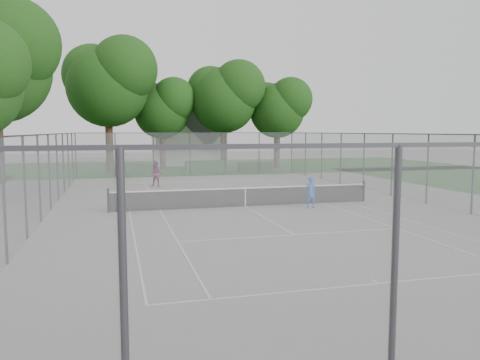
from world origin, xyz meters
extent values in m
plane|color=slate|center=(0.00, 0.00, 0.00)|extent=(120.00, 120.00, 0.00)
cube|color=#194915|center=(0.00, 26.00, 0.00)|extent=(60.00, 20.00, 0.00)
cube|color=silver|center=(0.00, -11.88, 0.01)|extent=(10.97, 0.06, 0.01)
cube|color=silver|center=(0.00, 11.88, 0.01)|extent=(10.97, 0.06, 0.01)
cube|color=silver|center=(-5.49, 0.00, 0.01)|extent=(0.06, 23.77, 0.01)
cube|color=silver|center=(5.49, 0.00, 0.01)|extent=(0.06, 23.77, 0.01)
cube|color=silver|center=(-4.12, 0.00, 0.01)|extent=(0.06, 23.77, 0.01)
cube|color=silver|center=(4.12, 0.00, 0.01)|extent=(0.06, 23.77, 0.01)
cube|color=silver|center=(0.00, -6.40, 0.01)|extent=(8.23, 0.06, 0.01)
cube|color=silver|center=(0.00, 6.40, 0.01)|extent=(8.23, 0.06, 0.01)
cube|color=silver|center=(0.00, 0.00, 0.01)|extent=(0.06, 12.80, 0.01)
cube|color=silver|center=(0.00, -11.73, 0.01)|extent=(0.06, 0.30, 0.01)
cube|color=silver|center=(0.00, 11.73, 0.01)|extent=(0.06, 0.30, 0.01)
cylinder|color=black|center=(-6.39, 0.00, 0.55)|extent=(0.10, 0.10, 1.10)
cylinder|color=black|center=(6.39, 0.00, 0.55)|extent=(0.10, 0.10, 1.10)
cube|color=black|center=(0.00, 0.00, 0.45)|extent=(12.67, 0.01, 0.86)
cube|color=silver|center=(0.00, 0.00, 0.91)|extent=(12.77, 0.03, 0.06)
cube|color=silver|center=(0.00, 0.00, 0.44)|extent=(0.05, 0.02, 0.88)
cylinder|color=#38383D|center=(-9.00, 17.00, 1.75)|extent=(0.08, 0.08, 3.50)
cylinder|color=#38383D|center=(9.00, 17.00, 1.75)|extent=(0.08, 0.08, 3.50)
cube|color=slate|center=(0.00, 17.00, 1.75)|extent=(18.00, 0.02, 3.50)
cube|color=slate|center=(-9.00, 0.00, 1.75)|extent=(0.02, 34.00, 3.50)
cube|color=slate|center=(9.00, 0.00, 1.75)|extent=(0.02, 34.00, 3.50)
cube|color=#38383D|center=(0.00, 17.00, 3.50)|extent=(18.00, 0.05, 0.05)
cube|color=#38383D|center=(-9.00, 0.00, 3.50)|extent=(0.05, 34.00, 0.05)
cube|color=#38383D|center=(9.00, 0.00, 3.50)|extent=(0.05, 34.00, 0.05)
cylinder|color=#321E12|center=(-6.49, 22.12, 2.53)|extent=(0.67, 0.67, 5.07)
sphere|color=#12340E|center=(-6.49, 22.12, 7.59)|extent=(7.21, 7.21, 7.21)
sphere|color=#12340E|center=(-5.05, 21.04, 9.03)|extent=(5.77, 5.77, 5.77)
sphere|color=#12340E|center=(-7.75, 23.02, 8.67)|extent=(5.41, 5.41, 5.41)
cylinder|color=#321E12|center=(-1.62, 23.56, 1.84)|extent=(0.60, 0.60, 3.69)
sphere|color=#12340E|center=(-1.62, 23.56, 5.52)|extent=(5.24, 5.24, 5.24)
sphere|color=#12340E|center=(-0.57, 22.77, 6.57)|extent=(4.19, 4.19, 4.19)
sphere|color=#12340E|center=(-2.54, 24.22, 6.31)|extent=(3.93, 3.93, 3.93)
cylinder|color=#321E12|center=(4.13, 22.40, 2.19)|extent=(0.63, 0.63, 4.38)
sphere|color=#12340E|center=(4.13, 22.40, 6.57)|extent=(6.24, 6.24, 6.24)
sphere|color=#12340E|center=(5.38, 21.47, 7.81)|extent=(4.99, 4.99, 4.99)
sphere|color=#12340E|center=(3.04, 23.18, 7.50)|extent=(4.68, 4.68, 4.68)
cylinder|color=#321E12|center=(9.43, 22.10, 1.88)|extent=(0.61, 0.61, 3.75)
sphere|color=#12340E|center=(9.43, 22.10, 5.62)|extent=(5.34, 5.34, 5.34)
sphere|color=#12340E|center=(10.49, 21.30, 6.69)|extent=(4.27, 4.27, 4.27)
sphere|color=#12340E|center=(8.49, 22.77, 6.42)|extent=(4.00, 4.00, 4.00)
sphere|color=#12340E|center=(-12.30, 12.90, 9.42)|extent=(6.02, 6.02, 6.02)
cube|color=#174A19|center=(-4.32, 18.53, 0.43)|extent=(3.47, 1.04, 0.87)
cube|color=#174A19|center=(1.56, 18.87, 0.53)|extent=(3.37, 0.96, 1.06)
cube|color=#174A19|center=(6.12, 18.68, 0.44)|extent=(2.93, 1.07, 0.88)
cube|color=white|center=(1.66, 29.57, 2.74)|extent=(7.30, 5.48, 5.48)
cube|color=#4B4B50|center=(1.66, 29.57, 5.48)|extent=(7.23, 5.66, 7.23)
imported|color=#3154B8|center=(2.87, -1.20, 0.76)|extent=(0.57, 0.38, 1.51)
imported|color=#6D2452|center=(-3.45, 9.36, 0.85)|extent=(1.01, 0.91, 1.70)
camera|label=1|loc=(-6.05, -21.56, 3.65)|focal=35.00mm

